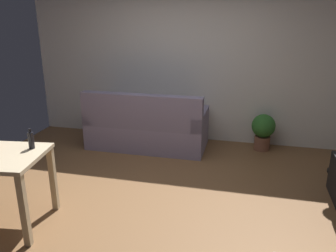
% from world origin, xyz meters
% --- Properties ---
extents(ground_plane, '(5.20, 4.40, 0.02)m').
position_xyz_m(ground_plane, '(0.00, 0.00, -0.01)').
color(ground_plane, brown).
extents(wall_rear, '(5.20, 0.10, 2.70)m').
position_xyz_m(wall_rear, '(0.00, 2.20, 1.35)').
color(wall_rear, silver).
rests_on(wall_rear, ground_plane).
extents(couch, '(1.83, 0.84, 0.92)m').
position_xyz_m(couch, '(-0.51, 1.59, 0.31)').
color(couch, gray).
rests_on(couch, ground_plane).
extents(potted_plant, '(0.36, 0.36, 0.57)m').
position_xyz_m(potted_plant, '(1.27, 1.90, 0.33)').
color(potted_plant, brown).
rests_on(potted_plant, ground_plane).
extents(bottle_dark, '(0.06, 0.06, 0.21)m').
position_xyz_m(bottle_dark, '(-1.05, -0.53, 0.85)').
color(bottle_dark, black).
rests_on(bottle_dark, desk).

